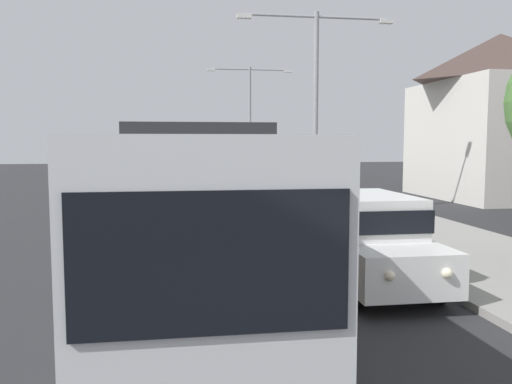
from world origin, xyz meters
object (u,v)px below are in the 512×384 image
at_px(white_suv, 367,236).
at_px(streetlamp_far, 250,111).
at_px(bus_second_in_line, 180,173).
at_px(bus_lead, 190,214).
at_px(streetlamp_mid, 316,90).
at_px(bus_middle, 177,162).
at_px(bus_tail_end, 175,152).
at_px(bus_rear, 175,154).
at_px(bus_fourth_in_line, 176,157).

height_order(white_suv, streetlamp_far, streetlamp_far).
distance_m(bus_second_in_line, streetlamp_far, 17.94).
distance_m(bus_lead, streetlamp_far, 30.55).
height_order(bus_lead, streetlamp_mid, streetlamp_mid).
xyz_separation_m(streetlamp_mid, streetlamp_far, (0.00, 18.54, 0.21)).
xyz_separation_m(bus_middle, streetlamp_mid, (5.40, -14.65, 3.39)).
distance_m(bus_middle, white_suv, 25.37).
distance_m(bus_tail_end, streetlamp_far, 36.56).
distance_m(bus_rear, white_suv, 51.69).
xyz_separation_m(bus_rear, streetlamp_mid, (5.40, -41.12, 3.39)).
relative_size(bus_second_in_line, bus_rear, 0.95).
bearing_deg(bus_rear, streetlamp_far, -76.56).
bearing_deg(bus_lead, bus_second_in_line, 90.00).
distance_m(bus_lead, bus_second_in_line, 13.13).
xyz_separation_m(bus_lead, streetlamp_mid, (5.40, 11.32, 3.39)).
distance_m(bus_lead, streetlamp_mid, 12.99).
bearing_deg(bus_rear, bus_tail_end, 90.00).
height_order(bus_middle, streetlamp_mid, streetlamp_mid).
bearing_deg(bus_rear, white_suv, -85.90).
bearing_deg(bus_fourth_in_line, bus_lead, -90.00).
xyz_separation_m(bus_middle, white_suv, (3.70, -25.09, -0.66)).
bearing_deg(white_suv, bus_fourth_in_line, 95.52).
distance_m(bus_second_in_line, streetlamp_mid, 6.63).
distance_m(bus_second_in_line, bus_rear, 39.30).
bearing_deg(bus_middle, bus_rear, 90.00).
height_order(bus_fourth_in_line, bus_rear, same).
xyz_separation_m(bus_second_in_line, streetlamp_far, (5.40, 16.72, 3.60)).
bearing_deg(streetlamp_mid, streetlamp_far, 90.00).
bearing_deg(white_suv, bus_second_in_line, 106.80).
height_order(bus_middle, bus_rear, same).
bearing_deg(bus_second_in_line, bus_tail_end, 90.00).
bearing_deg(bus_tail_end, bus_fourth_in_line, -90.00).
xyz_separation_m(bus_lead, bus_middle, (0.00, 25.97, 0.00)).
distance_m(bus_tail_end, streetlamp_mid, 54.89).
bearing_deg(streetlamp_mid, bus_tail_end, 95.66).
bearing_deg(white_suv, bus_tail_end, 93.26).
bearing_deg(bus_lead, bus_fourth_in_line, 90.00).
bearing_deg(bus_fourth_in_line, streetlamp_far, -59.79).
relative_size(white_suv, streetlamp_far, 0.57).
bearing_deg(bus_second_in_line, bus_middle, 90.00).
distance_m(bus_middle, bus_tail_end, 39.86).
xyz_separation_m(bus_middle, bus_tail_end, (-0.00, 39.86, -0.00)).
bearing_deg(white_suv, bus_lead, -166.66).
xyz_separation_m(bus_fourth_in_line, bus_tail_end, (-0.00, 26.71, -0.00)).
bearing_deg(bus_lead, bus_rear, 90.00).
xyz_separation_m(bus_second_in_line, bus_rear, (0.00, 39.30, 0.00)).
relative_size(white_suv, streetlamp_mid, 0.60).
height_order(bus_second_in_line, bus_rear, same).
bearing_deg(streetlamp_far, bus_tail_end, 98.53).
relative_size(bus_fourth_in_line, white_suv, 2.39).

